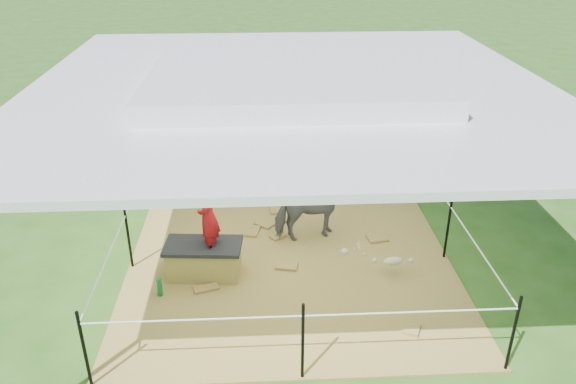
{
  "coord_description": "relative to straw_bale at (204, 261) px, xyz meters",
  "views": [
    {
      "loc": [
        -0.4,
        -6.79,
        4.52
      ],
      "look_at": [
        0.0,
        0.6,
        0.85
      ],
      "focal_mm": 35.0,
      "sensor_mm": 36.0,
      "label": 1
    }
  ],
  "objects": [
    {
      "name": "ground",
      "position": [
        1.2,
        0.26,
        -0.25
      ],
      "size": [
        90.0,
        90.0,
        0.0
      ],
      "primitive_type": "plane",
      "color": "#2D5919",
      "rests_on": "ground"
    },
    {
      "name": "rope_fence",
      "position": [
        1.2,
        0.26,
        0.4
      ],
      "size": [
        4.54,
        4.54,
        1.0
      ],
      "color": "black",
      "rests_on": "ground"
    },
    {
      "name": "dark_cloth",
      "position": [
        0.0,
        0.0,
        0.24
      ],
      "size": [
        1.08,
        0.62,
        0.05
      ],
      "primitive_type": "cube",
      "rotation": [
        0.0,
        0.0,
        -0.08
      ],
      "color": "black",
      "rests_on": "straw_bale"
    },
    {
      "name": "woman",
      "position": [
        0.1,
        0.0,
        0.8
      ],
      "size": [
        0.31,
        0.45,
        1.17
      ],
      "primitive_type": "imported",
      "rotation": [
        0.0,
        0.0,
        -1.65
      ],
      "color": "#B21118",
      "rests_on": "straw_bale"
    },
    {
      "name": "distant_person",
      "position": [
        3.93,
        7.46,
        0.33
      ],
      "size": [
        0.68,
        0.61,
        1.16
      ],
      "primitive_type": "imported",
      "rotation": [
        0.0,
        0.0,
        2.79
      ],
      "color": "#2E6CAF",
      "rests_on": "ground"
    },
    {
      "name": "hay_patch",
      "position": [
        1.2,
        0.26,
        -0.23
      ],
      "size": [
        4.6,
        4.6,
        0.03
      ],
      "primitive_type": "cube",
      "color": "brown",
      "rests_on": "ground"
    },
    {
      "name": "foal",
      "position": [
        2.6,
        -0.13,
        0.01
      ],
      "size": [
        0.9,
        0.6,
        0.46
      ],
      "primitive_type": null,
      "rotation": [
        0.0,
        0.0,
        0.17
      ],
      "color": "#C4B38F",
      "rests_on": "hay_patch"
    },
    {
      "name": "picnic_table_near",
      "position": [
        2.91,
        8.44,
        0.15
      ],
      "size": [
        2.05,
        1.58,
        0.8
      ],
      "primitive_type": "cube",
      "rotation": [
        0.0,
        0.0,
        0.11
      ],
      "color": "brown",
      "rests_on": "ground"
    },
    {
      "name": "pink_hat",
      "position": [
        1.57,
        0.87,
        0.8
      ],
      "size": [
        0.29,
        0.29,
        0.14
      ],
      "primitive_type": "cylinder",
      "color": "pink",
      "rests_on": "pony"
    },
    {
      "name": "picnic_table_far",
      "position": [
        6.55,
        9.98,
        0.11
      ],
      "size": [
        2.09,
        1.88,
        0.71
      ],
      "primitive_type": "cube",
      "rotation": [
        0.0,
        0.0,
        -0.47
      ],
      "color": "brown",
      "rests_on": "ground"
    },
    {
      "name": "trash_barrel",
      "position": [
        4.83,
        6.73,
        0.21
      ],
      "size": [
        0.72,
        0.72,
        0.91
      ],
      "primitive_type": "cylinder",
      "rotation": [
        0.0,
        0.0,
        0.27
      ],
      "color": "blue",
      "rests_on": "ground"
    },
    {
      "name": "straw_bale",
      "position": [
        0.0,
        0.0,
        0.0
      ],
      "size": [
        1.01,
        0.57,
        0.43
      ],
      "primitive_type": "cube",
      "rotation": [
        0.0,
        0.0,
        -0.08
      ],
      "color": "olive",
      "rests_on": "hay_patch"
    },
    {
      "name": "green_bottle",
      "position": [
        -0.55,
        -0.45,
        -0.08
      ],
      "size": [
        0.08,
        0.08,
        0.27
      ],
      "primitive_type": "cylinder",
      "rotation": [
        0.0,
        0.0,
        -0.08
      ],
      "color": "#19722E",
      "rests_on": "hay_patch"
    },
    {
      "name": "pony",
      "position": [
        1.57,
        0.87,
        0.26
      ],
      "size": [
        1.21,
        0.77,
        0.95
      ],
      "primitive_type": "imported",
      "rotation": [
        0.0,
        0.0,
        1.82
      ],
      "color": "#4E4E53",
      "rests_on": "hay_patch"
    },
    {
      "name": "canopy_tent",
      "position": [
        1.2,
        0.26,
        2.44
      ],
      "size": [
        6.3,
        6.3,
        2.9
      ],
      "color": "silver",
      "rests_on": "ground"
    }
  ]
}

